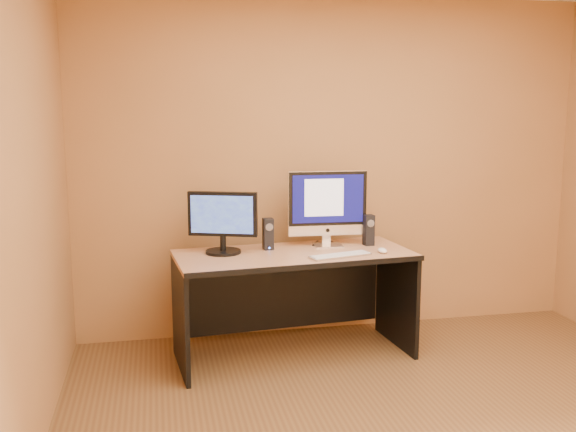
{
  "coord_description": "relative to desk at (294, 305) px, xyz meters",
  "views": [
    {
      "loc": [
        -1.37,
        -2.81,
        1.76
      ],
      "look_at": [
        -0.51,
        1.35,
        1.04
      ],
      "focal_mm": 40.0,
      "sensor_mm": 36.0,
      "label": 1
    }
  ],
  "objects": [
    {
      "name": "speaker_left",
      "position": [
        -0.16,
        0.14,
        0.49
      ],
      "size": [
        0.07,
        0.08,
        0.22
      ],
      "primitive_type": null,
      "rotation": [
        0.0,
        0.0,
        0.07
      ],
      "color": "black",
      "rests_on": "desk"
    },
    {
      "name": "walls",
      "position": [
        0.44,
        -1.45,
        0.92
      ],
      "size": [
        4.0,
        4.0,
        2.6
      ],
      "primitive_type": null,
      "color": "#A77343",
      "rests_on": "ground"
    },
    {
      "name": "cable_b",
      "position": [
        0.22,
        0.27,
        0.38
      ],
      "size": [
        0.09,
        0.17,
        0.01
      ],
      "primitive_type": "cylinder",
      "rotation": [
        1.57,
        0.0,
        -0.47
      ],
      "color": "black",
      "rests_on": "desk"
    },
    {
      "name": "second_monitor",
      "position": [
        -0.49,
        0.09,
        0.59
      ],
      "size": [
        0.54,
        0.39,
        0.43
      ],
      "primitive_type": null,
      "rotation": [
        0.0,
        0.0,
        -0.34
      ],
      "color": "black",
      "rests_on": "desk"
    },
    {
      "name": "speaker_right",
      "position": [
        0.59,
        0.14,
        0.49
      ],
      "size": [
        0.07,
        0.08,
        0.22
      ],
      "primitive_type": null,
      "rotation": [
        0.0,
        0.0,
        0.07
      ],
      "color": "black",
      "rests_on": "desk"
    },
    {
      "name": "mouse",
      "position": [
        0.6,
        -0.13,
        0.4
      ],
      "size": [
        0.06,
        0.11,
        0.04
      ],
      "primitive_type": "ellipsoid",
      "rotation": [
        0.0,
        0.0,
        -0.03
      ],
      "color": "white",
      "rests_on": "desk"
    },
    {
      "name": "imac",
      "position": [
        0.29,
        0.17,
        0.66
      ],
      "size": [
        0.59,
        0.24,
        0.56
      ],
      "primitive_type": null,
      "rotation": [
        0.0,
        0.0,
        -0.05
      ],
      "color": "silver",
      "rests_on": "desk"
    },
    {
      "name": "keyboard",
      "position": [
        0.28,
        -0.18,
        0.39
      ],
      "size": [
        0.46,
        0.22,
        0.02
      ],
      "primitive_type": "cube",
      "rotation": [
        0.0,
        0.0,
        0.25
      ],
      "color": "silver",
      "rests_on": "desk"
    },
    {
      "name": "desk",
      "position": [
        0.0,
        0.0,
        0.0
      ],
      "size": [
        1.7,
        0.86,
        0.76
      ],
      "primitive_type": null,
      "rotation": [
        0.0,
        0.0,
        0.09
      ],
      "color": "tan",
      "rests_on": "ground"
    },
    {
      "name": "cable_a",
      "position": [
        0.36,
        0.25,
        0.38
      ],
      "size": [
        0.07,
        0.22,
        0.01
      ],
      "primitive_type": "cylinder",
      "rotation": [
        1.57,
        0.0,
        0.26
      ],
      "color": "black",
      "rests_on": "desk"
    }
  ]
}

